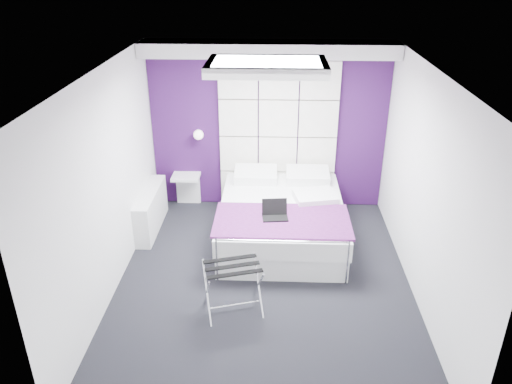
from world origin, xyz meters
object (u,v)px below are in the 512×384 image
(wall_lamp, at_px, (199,134))
(radiator, at_px, (151,210))
(bed, at_px, (281,219))
(laptop, at_px, (275,213))
(luggage_rack, at_px, (233,288))
(nightstand, at_px, (186,177))

(wall_lamp, relative_size, radiator, 0.12)
(bed, bearing_deg, laptop, -101.44)
(radiator, xyz_separation_m, bed, (1.91, -0.21, 0.01))
(wall_lamp, xyz_separation_m, bed, (1.27, -0.97, -0.91))
(wall_lamp, xyz_separation_m, laptop, (1.17, -1.43, -0.57))
(radiator, relative_size, laptop, 3.68)
(bed, relative_size, luggage_rack, 3.46)
(laptop, bearing_deg, nightstand, 129.24)
(bed, height_order, nightstand, bed)
(radiator, bearing_deg, laptop, -20.19)
(radiator, relative_size, nightstand, 2.80)
(wall_lamp, distance_m, luggage_rack, 2.84)
(radiator, distance_m, laptop, 1.96)
(bed, distance_m, laptop, 0.57)
(wall_lamp, xyz_separation_m, nightstand, (-0.23, -0.04, -0.70))
(nightstand, bearing_deg, luggage_rack, -69.60)
(radiator, xyz_separation_m, laptop, (1.81, -0.67, 0.35))
(radiator, bearing_deg, luggage_rack, -53.45)
(luggage_rack, distance_m, laptop, 1.30)
(nightstand, xyz_separation_m, luggage_rack, (0.95, -2.55, -0.22))
(nightstand, relative_size, luggage_rack, 0.70)
(radiator, height_order, laptop, laptop)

